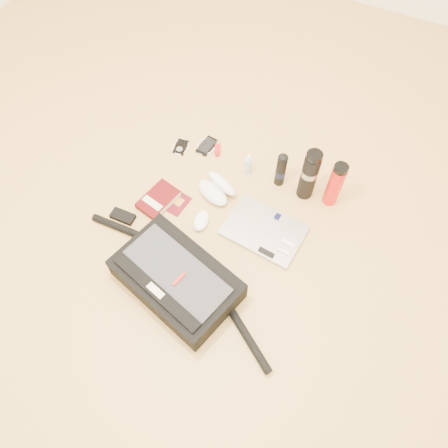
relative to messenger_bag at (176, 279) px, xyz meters
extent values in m
plane|color=tan|center=(0.03, 0.28, -0.07)|extent=(4.00, 4.00, 0.00)
cube|color=black|center=(0.00, 0.00, 0.00)|extent=(0.59, 0.45, 0.13)
cube|color=#303239|center=(0.00, -0.01, 0.07)|extent=(0.50, 0.35, 0.01)
cube|color=black|center=(-0.03, -0.10, 0.07)|extent=(0.45, 0.18, 0.02)
cube|color=beige|center=(-0.03, -0.10, 0.07)|extent=(0.08, 0.05, 0.02)
cube|color=#AB180A|center=(0.03, -0.02, 0.07)|extent=(0.03, 0.07, 0.02)
cylinder|color=black|center=(-0.35, 0.13, -0.05)|extent=(0.32, 0.04, 0.03)
cylinder|color=black|center=(0.37, -0.08, -0.05)|extent=(0.28, 0.21, 0.03)
cube|color=black|center=(-0.39, 0.19, -0.06)|extent=(0.12, 0.06, 0.02)
cube|color=#A4A4A7|center=(0.24, 0.41, -0.05)|extent=(0.38, 0.28, 0.02)
cube|color=black|center=(0.27, 0.49, -0.04)|extent=(0.03, 0.04, 0.00)
cube|color=white|center=(0.37, 0.38, -0.04)|extent=(0.07, 0.03, 0.01)
cube|color=silver|center=(0.36, 0.33, -0.04)|extent=(0.06, 0.02, 0.01)
cube|color=black|center=(0.29, 0.30, -0.04)|extent=(0.08, 0.03, 0.01)
cube|color=#440709|center=(-0.29, 0.34, -0.05)|extent=(0.17, 0.22, 0.03)
cube|color=beige|center=(-0.22, 0.33, -0.05)|extent=(0.05, 0.18, 0.03)
cube|color=beige|center=(-0.30, 0.30, -0.03)|extent=(0.11, 0.06, 0.00)
cube|color=#530916|center=(-0.20, 0.37, -0.06)|extent=(0.11, 0.14, 0.01)
cube|color=gold|center=(-0.20, 0.38, -0.06)|extent=(0.05, 0.05, 0.00)
ellipsoid|color=white|center=(-0.05, 0.32, -0.05)|extent=(0.08, 0.12, 0.04)
ellipsoid|color=white|center=(-0.06, 0.48, -0.04)|extent=(0.21, 0.16, 0.05)
ellipsoid|color=white|center=(-0.04, 0.54, -0.02)|extent=(0.21, 0.16, 0.11)
ellipsoid|color=black|center=(-0.10, 0.50, -0.03)|extent=(0.06, 0.05, 0.02)
ellipsoid|color=black|center=(-0.03, 0.47, -0.03)|extent=(0.06, 0.05, 0.02)
cylinder|color=black|center=(-0.06, 0.48, -0.03)|extent=(0.03, 0.02, 0.01)
cube|color=black|center=(-0.35, 0.68, -0.06)|extent=(0.07, 0.11, 0.01)
cylinder|color=#B5B5B8|center=(-0.35, 0.66, -0.06)|extent=(0.04, 0.04, 0.00)
torus|color=white|center=(-0.35, 0.68, -0.06)|extent=(0.10, 0.10, 0.01)
cube|color=black|center=(-0.23, 0.75, -0.06)|extent=(0.08, 0.13, 0.01)
cube|color=black|center=(-0.23, 0.75, -0.05)|extent=(0.07, 0.10, 0.00)
torus|color=white|center=(-0.23, 0.75, -0.06)|extent=(0.11, 0.11, 0.01)
cube|color=#B3121B|center=(-0.17, 0.75, -0.05)|extent=(0.04, 0.06, 0.02)
cube|color=maroon|center=(-0.15, 0.72, -0.05)|extent=(0.02, 0.02, 0.02)
cylinder|color=#9B9B9D|center=(-0.18, 0.78, -0.05)|extent=(0.03, 0.04, 0.02)
cylinder|color=#9CC2D7|center=(0.03, 0.69, -0.02)|extent=(0.03, 0.03, 0.10)
cylinder|color=silver|center=(0.03, 0.69, 0.04)|extent=(0.02, 0.02, 0.02)
cylinder|color=white|center=(0.03, 0.69, 0.06)|extent=(0.01, 0.01, 0.01)
cylinder|color=black|center=(0.20, 0.70, 0.03)|extent=(0.06, 0.06, 0.20)
cylinder|color=black|center=(0.20, 0.70, 0.01)|extent=(0.06, 0.06, 0.04)
ellipsoid|color=black|center=(0.20, 0.70, 0.13)|extent=(0.06, 0.06, 0.02)
cylinder|color=black|center=(0.33, 0.69, 0.07)|extent=(0.09, 0.09, 0.27)
cylinder|color=#A4A4A7|center=(0.33, 0.69, 0.10)|extent=(0.09, 0.09, 0.03)
cylinder|color=black|center=(0.33, 0.69, 0.22)|extent=(0.08, 0.08, 0.03)
cylinder|color=red|center=(0.46, 0.70, 0.05)|extent=(0.07, 0.07, 0.24)
cylinder|color=black|center=(0.46, 0.70, 0.19)|extent=(0.07, 0.07, 0.02)
camera|label=1|loc=(0.49, -0.56, 1.72)|focal=35.00mm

